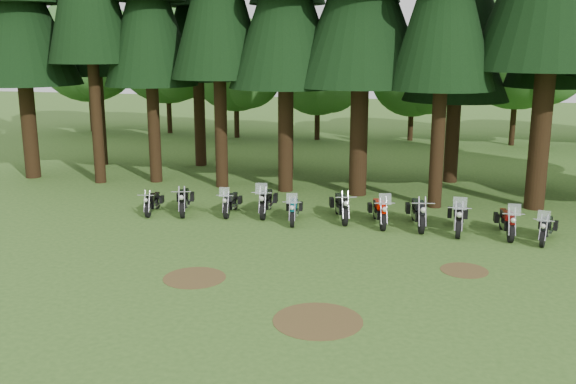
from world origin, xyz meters
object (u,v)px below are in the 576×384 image
(motorcycle_2, at_px, (231,203))
(motorcycle_9, at_px, (507,223))
(motorcycle_6, at_px, (380,212))
(motorcycle_10, at_px, (546,229))
(motorcycle_3, at_px, (266,202))
(motorcycle_8, at_px, (458,218))
(motorcycle_0, at_px, (153,203))
(motorcycle_5, at_px, (341,207))
(motorcycle_1, at_px, (184,201))
(motorcycle_7, at_px, (418,213))
(motorcycle_4, at_px, (294,210))

(motorcycle_2, height_order, motorcycle_9, motorcycle_9)
(motorcycle_6, relative_size, motorcycle_10, 1.10)
(motorcycle_3, bearing_deg, motorcycle_8, -12.06)
(motorcycle_0, height_order, motorcycle_6, motorcycle_6)
(motorcycle_3, height_order, motorcycle_5, motorcycle_3)
(motorcycle_0, relative_size, motorcycle_10, 0.94)
(motorcycle_9, xyz_separation_m, motorcycle_10, (1.23, -0.37, -0.04))
(motorcycle_1, height_order, motorcycle_9, motorcycle_9)
(motorcycle_1, height_order, motorcycle_6, motorcycle_6)
(motorcycle_0, height_order, motorcycle_7, motorcycle_7)
(motorcycle_7, bearing_deg, motorcycle_4, 174.94)
(motorcycle_1, bearing_deg, motorcycle_3, -8.74)
(motorcycle_1, bearing_deg, motorcycle_4, -21.20)
(motorcycle_3, height_order, motorcycle_8, motorcycle_8)
(motorcycle_3, relative_size, motorcycle_9, 1.06)
(motorcycle_0, distance_m, motorcycle_5, 7.43)
(motorcycle_5, distance_m, motorcycle_6, 1.52)
(motorcycle_2, xyz_separation_m, motorcycle_3, (1.36, 0.28, 0.07))
(motorcycle_6, bearing_deg, motorcycle_1, 165.84)
(motorcycle_5, bearing_deg, motorcycle_0, 168.45)
(motorcycle_5, bearing_deg, motorcycle_8, -25.91)
(motorcycle_6, bearing_deg, motorcycle_0, 167.88)
(motorcycle_1, relative_size, motorcycle_2, 1.08)
(motorcycle_9, bearing_deg, motorcycle_1, 173.51)
(motorcycle_1, xyz_separation_m, motorcycle_10, (13.34, -0.57, -0.04))
(motorcycle_0, bearing_deg, motorcycle_6, -7.49)
(motorcycle_2, relative_size, motorcycle_9, 0.92)
(motorcycle_8, xyz_separation_m, motorcycle_9, (1.65, -0.10, -0.04))
(motorcycle_2, height_order, motorcycle_8, motorcycle_8)
(motorcycle_9, distance_m, motorcycle_10, 1.29)
(motorcycle_2, xyz_separation_m, motorcycle_7, (7.21, -0.05, 0.07))
(motorcycle_6, bearing_deg, motorcycle_10, -22.32)
(motorcycle_0, bearing_deg, motorcycle_10, -11.48)
(motorcycle_5, relative_size, motorcycle_10, 1.12)
(motorcycle_0, bearing_deg, motorcycle_7, -7.61)
(motorcycle_3, bearing_deg, motorcycle_1, -177.85)
(motorcycle_4, bearing_deg, motorcycle_10, -12.00)
(motorcycle_2, distance_m, motorcycle_5, 4.34)
(motorcycle_5, bearing_deg, motorcycle_9, -24.66)
(motorcycle_0, relative_size, motorcycle_8, 0.80)
(motorcycle_0, distance_m, motorcycle_3, 4.49)
(motorcycle_4, xyz_separation_m, motorcycle_9, (7.60, 0.05, 0.03))
(motorcycle_9, relative_size, motorcycle_10, 1.09)
(motorcycle_9, height_order, motorcycle_10, motorcycle_9)
(motorcycle_2, bearing_deg, motorcycle_7, -5.66)
(motorcycle_8, bearing_deg, motorcycle_4, -179.10)
(motorcycle_6, distance_m, motorcycle_8, 2.80)
(motorcycle_1, xyz_separation_m, motorcycle_9, (12.11, -0.20, -0.00))
(motorcycle_7, height_order, motorcycle_9, motorcycle_9)
(motorcycle_2, height_order, motorcycle_4, motorcycle_4)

